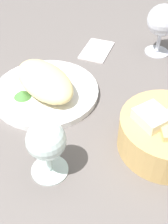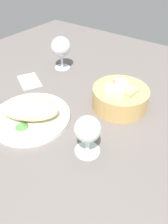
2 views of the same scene
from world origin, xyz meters
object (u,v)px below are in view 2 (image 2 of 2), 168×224
(wine_glass_far, at_px, (61,48))
(bread_basket, at_px, (120,97))
(plate, at_px, (31,117))
(folded_napkin, at_px, (29,81))
(wine_glass_near, at_px, (88,131))

(wine_glass_far, bearing_deg, bread_basket, -16.10)
(plate, relative_size, wine_glass_far, 1.80)
(bread_basket, bearing_deg, plate, -131.10)
(bread_basket, xyz_separation_m, folded_napkin, (-0.35, -0.07, -0.03))
(wine_glass_far, distance_m, folded_napkin, 0.18)
(bread_basket, height_order, wine_glass_near, wine_glass_near)
(wine_glass_far, relative_size, folded_napkin, 1.20)
(folded_napkin, bearing_deg, bread_basket, -141.18)
(wine_glass_near, bearing_deg, plate, 179.52)
(wine_glass_near, bearing_deg, wine_glass_far, 138.79)
(plate, height_order, folded_napkin, plate)
(plate, distance_m, bread_basket, 0.28)
(bread_basket, xyz_separation_m, wine_glass_far, (-0.33, 0.09, 0.05))
(bread_basket, bearing_deg, wine_glass_near, -82.91)
(bread_basket, bearing_deg, wine_glass_far, 163.90)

